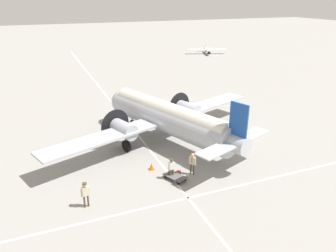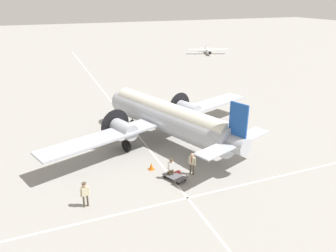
{
  "view_description": "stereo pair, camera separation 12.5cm",
  "coord_description": "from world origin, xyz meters",
  "px_view_note": "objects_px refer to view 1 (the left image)",
  "views": [
    {
      "loc": [
        -10.93,
        -27.01,
        13.41
      ],
      "look_at": [
        0.0,
        0.0,
        1.71
      ],
      "focal_mm": 35.0,
      "sensor_mm": 36.0,
      "label": 1
    },
    {
      "loc": [
        -10.81,
        -27.06,
        13.41
      ],
      "look_at": [
        0.0,
        0.0,
        1.71
      ],
      "focal_mm": 35.0,
      "sensor_mm": 36.0,
      "label": 2
    }
  ],
  "objects_px": {
    "suitcase_near_door": "(171,174)",
    "traffic_cone": "(152,166)",
    "ramp_agent": "(192,161)",
    "airliner_main": "(165,117)",
    "light_aircraft_distant": "(207,50)",
    "crew_foreground": "(85,192)",
    "baggage_cart": "(175,176)",
    "suitcase_upright_spare": "(178,173)",
    "passenger_boarding": "(172,166)"
  },
  "relations": [
    {
      "from": "crew_foreground",
      "to": "suitcase_upright_spare",
      "type": "distance_m",
      "value": 7.6
    },
    {
      "from": "crew_foreground",
      "to": "passenger_boarding",
      "type": "bearing_deg",
      "value": 3.16
    },
    {
      "from": "suitcase_upright_spare",
      "to": "traffic_cone",
      "type": "relative_size",
      "value": 0.77
    },
    {
      "from": "ramp_agent",
      "to": "suitcase_upright_spare",
      "type": "bearing_deg",
      "value": 46.02
    },
    {
      "from": "crew_foreground",
      "to": "baggage_cart",
      "type": "distance_m",
      "value": 7.09
    },
    {
      "from": "suitcase_near_door",
      "to": "traffic_cone",
      "type": "bearing_deg",
      "value": 121.41
    },
    {
      "from": "airliner_main",
      "to": "passenger_boarding",
      "type": "relative_size",
      "value": 13.8
    },
    {
      "from": "passenger_boarding",
      "to": "suitcase_near_door",
      "type": "relative_size",
      "value": 3.14
    },
    {
      "from": "passenger_boarding",
      "to": "light_aircraft_distant",
      "type": "height_order",
      "value": "light_aircraft_distant"
    },
    {
      "from": "passenger_boarding",
      "to": "ramp_agent",
      "type": "height_order",
      "value": "ramp_agent"
    },
    {
      "from": "light_aircraft_distant",
      "to": "passenger_boarding",
      "type": "bearing_deg",
      "value": -11.01
    },
    {
      "from": "suitcase_upright_spare",
      "to": "traffic_cone",
      "type": "bearing_deg",
      "value": 132.71
    },
    {
      "from": "airliner_main",
      "to": "passenger_boarding",
      "type": "height_order",
      "value": "airliner_main"
    },
    {
      "from": "crew_foreground",
      "to": "suitcase_upright_spare",
      "type": "height_order",
      "value": "crew_foreground"
    },
    {
      "from": "passenger_boarding",
      "to": "traffic_cone",
      "type": "bearing_deg",
      "value": -63.65
    },
    {
      "from": "ramp_agent",
      "to": "light_aircraft_distant",
      "type": "bearing_deg",
      "value": -65.14
    },
    {
      "from": "traffic_cone",
      "to": "passenger_boarding",
      "type": "bearing_deg",
      "value": -63.42
    },
    {
      "from": "light_aircraft_distant",
      "to": "traffic_cone",
      "type": "xyz_separation_m",
      "value": [
        -31.59,
        -48.94,
        -0.51
      ]
    },
    {
      "from": "airliner_main",
      "to": "ramp_agent",
      "type": "height_order",
      "value": "airliner_main"
    },
    {
      "from": "baggage_cart",
      "to": "traffic_cone",
      "type": "distance_m",
      "value": 2.48
    },
    {
      "from": "passenger_boarding",
      "to": "traffic_cone",
      "type": "height_order",
      "value": "passenger_boarding"
    },
    {
      "from": "passenger_boarding",
      "to": "airliner_main",
      "type": "bearing_deg",
      "value": -107.68
    },
    {
      "from": "airliner_main",
      "to": "crew_foreground",
      "type": "distance_m",
      "value": 12.1
    },
    {
      "from": "suitcase_upright_spare",
      "to": "light_aircraft_distant",
      "type": "relative_size",
      "value": 0.05
    },
    {
      "from": "traffic_cone",
      "to": "baggage_cart",
      "type": "bearing_deg",
      "value": -61.86
    },
    {
      "from": "ramp_agent",
      "to": "suitcase_near_door",
      "type": "height_order",
      "value": "ramp_agent"
    },
    {
      "from": "suitcase_upright_spare",
      "to": "traffic_cone",
      "type": "distance_m",
      "value": 2.37
    },
    {
      "from": "crew_foreground",
      "to": "suitcase_upright_spare",
      "type": "bearing_deg",
      "value": 3.75
    },
    {
      "from": "suitcase_near_door",
      "to": "suitcase_upright_spare",
      "type": "xyz_separation_m",
      "value": [
        0.58,
        -0.06,
        -0.04
      ]
    },
    {
      "from": "baggage_cart",
      "to": "light_aircraft_distant",
      "type": "bearing_deg",
      "value": -55.28
    },
    {
      "from": "traffic_cone",
      "to": "light_aircraft_distant",
      "type": "bearing_deg",
      "value": 57.16
    },
    {
      "from": "passenger_boarding",
      "to": "suitcase_upright_spare",
      "type": "bearing_deg",
      "value": -163.28
    },
    {
      "from": "suitcase_upright_spare",
      "to": "light_aircraft_distant",
      "type": "xyz_separation_m",
      "value": [
        29.99,
        50.68,
        0.58
      ]
    },
    {
      "from": "light_aircraft_distant",
      "to": "traffic_cone",
      "type": "relative_size",
      "value": 15.57
    },
    {
      "from": "crew_foreground",
      "to": "baggage_cart",
      "type": "bearing_deg",
      "value": 0.81
    },
    {
      "from": "crew_foreground",
      "to": "suitcase_near_door",
      "type": "distance_m",
      "value": 7.04
    },
    {
      "from": "light_aircraft_distant",
      "to": "traffic_cone",
      "type": "height_order",
      "value": "light_aircraft_distant"
    },
    {
      "from": "baggage_cart",
      "to": "light_aircraft_distant",
      "type": "xyz_separation_m",
      "value": [
        30.42,
        51.13,
        0.52
      ]
    },
    {
      "from": "ramp_agent",
      "to": "light_aircraft_distant",
      "type": "distance_m",
      "value": 58.45
    },
    {
      "from": "airliner_main",
      "to": "ramp_agent",
      "type": "bearing_deg",
      "value": 156.75
    },
    {
      "from": "ramp_agent",
      "to": "suitcase_near_door",
      "type": "distance_m",
      "value": 1.97
    },
    {
      "from": "passenger_boarding",
      "to": "suitcase_upright_spare",
      "type": "distance_m",
      "value": 1.09
    },
    {
      "from": "baggage_cart",
      "to": "light_aircraft_distant",
      "type": "height_order",
      "value": "light_aircraft_distant"
    },
    {
      "from": "passenger_boarding",
      "to": "crew_foreground",
      "type": "bearing_deg",
      "value": 10.04
    },
    {
      "from": "suitcase_near_door",
      "to": "suitcase_upright_spare",
      "type": "relative_size",
      "value": 1.18
    },
    {
      "from": "ramp_agent",
      "to": "suitcase_upright_spare",
      "type": "distance_m",
      "value": 1.49
    },
    {
      "from": "ramp_agent",
      "to": "airliner_main",
      "type": "bearing_deg",
      "value": -38.47
    },
    {
      "from": "crew_foreground",
      "to": "passenger_boarding",
      "type": "relative_size",
      "value": 1.07
    },
    {
      "from": "airliner_main",
      "to": "passenger_boarding",
      "type": "bearing_deg",
      "value": 142.17
    },
    {
      "from": "ramp_agent",
      "to": "traffic_cone",
      "type": "xyz_separation_m",
      "value": [
        -2.77,
        1.91,
        -0.85
      ]
    }
  ]
}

